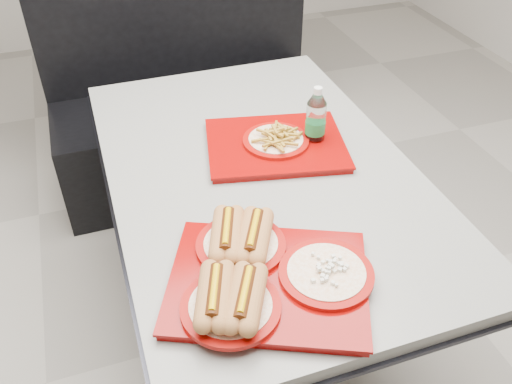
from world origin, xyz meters
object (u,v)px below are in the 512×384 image
object	(u,v)px
diner_table	(261,209)
tray_far	(276,142)
water_bottle	(316,121)
tray_near	(260,274)
booth_bench	(187,102)

from	to	relation	value
diner_table	tray_far	size ratio (longest dim) A/B	2.89
diner_table	tray_far	world-z (taller)	tray_far
tray_far	water_bottle	size ratio (longest dim) A/B	2.41
diner_table	tray_near	xyz separation A→B (m)	(-0.16, -0.44, 0.20)
tray_far	water_bottle	bearing A→B (deg)	-8.56
tray_near	water_bottle	world-z (taller)	water_bottle
booth_bench	tray_far	bearing A→B (deg)	-85.54
tray_far	diner_table	bearing A→B (deg)	-132.82
diner_table	water_bottle	size ratio (longest dim) A/B	6.96
booth_bench	tray_near	xyz separation A→B (m)	(-0.16, -1.54, 0.38)
tray_near	water_bottle	xyz separation A→B (m)	(0.36, 0.51, 0.05)
tray_far	water_bottle	distance (m)	0.14
tray_near	booth_bench	bearing A→B (deg)	84.09
booth_bench	tray_far	xyz separation A→B (m)	(0.08, -1.01, 0.37)
diner_table	tray_near	size ratio (longest dim) A/B	2.51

